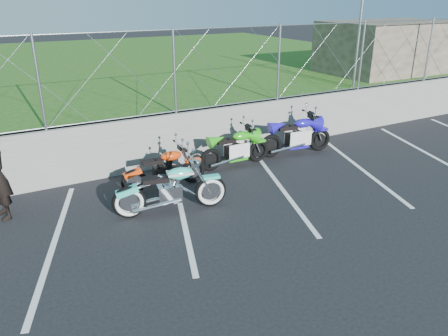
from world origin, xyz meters
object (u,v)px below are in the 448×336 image
cruiser_turquoise (172,191)px  sportbike_green (236,150)px  naked_orange (165,171)px  sportbike_blue (297,137)px

cruiser_turquoise → sportbike_green: size_ratio=1.16×
naked_orange → sportbike_green: 2.07m
cruiser_turquoise → naked_orange: (0.31, 1.13, -0.04)m
naked_orange → sportbike_blue: bearing=8.1°
cruiser_turquoise → sportbike_green: bearing=44.1°
naked_orange → cruiser_turquoise: bearing=-102.8°
naked_orange → sportbike_blue: 3.92m
naked_orange → sportbike_green: bearing=13.6°
sportbike_green → sportbike_blue: (1.88, -0.00, 0.04)m
sportbike_blue → cruiser_turquoise: bearing=-152.4°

